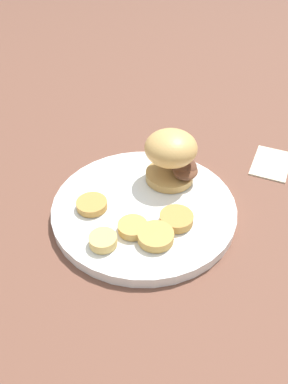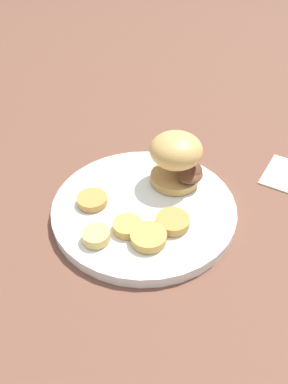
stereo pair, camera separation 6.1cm
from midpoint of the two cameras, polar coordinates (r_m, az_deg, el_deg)
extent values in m
plane|color=brown|center=(0.64, -2.73, -3.21)|extent=(4.00, 4.00, 0.00)
cylinder|color=white|center=(0.63, -2.75, -2.59)|extent=(0.31, 0.31, 0.02)
torus|color=white|center=(0.62, -2.78, -2.07)|extent=(0.31, 0.31, 0.01)
cylinder|color=tan|center=(0.67, 1.31, 2.43)|extent=(0.09, 0.09, 0.01)
ellipsoid|color=#563323|center=(0.66, 3.88, 3.90)|extent=(0.06, 0.05, 0.02)
ellipsoid|color=brown|center=(0.66, 3.02, 3.71)|extent=(0.05, 0.04, 0.02)
ellipsoid|color=#563323|center=(0.69, 1.61, 5.82)|extent=(0.05, 0.06, 0.02)
ellipsoid|color=brown|center=(0.66, 3.52, 3.27)|extent=(0.06, 0.07, 0.02)
ellipsoid|color=tan|center=(0.63, 1.39, 6.62)|extent=(0.09, 0.09, 0.06)
cylinder|color=tan|center=(0.56, -1.33, -6.91)|extent=(0.06, 0.06, 0.01)
cylinder|color=#BC8942|center=(0.62, -10.74, -2.01)|extent=(0.05, 0.05, 0.01)
cylinder|color=tan|center=(0.57, -4.77, -5.53)|extent=(0.05, 0.05, 0.01)
cylinder|color=#DBB766|center=(0.56, -9.37, -7.43)|extent=(0.04, 0.04, 0.02)
cylinder|color=#BC8942|center=(0.59, 2.02, -4.23)|extent=(0.05, 0.05, 0.01)
cube|color=beige|center=(0.77, 16.73, 4.20)|extent=(0.11, 0.12, 0.01)
camera|label=1|loc=(0.03, -92.87, -2.46)|focal=35.00mm
camera|label=2|loc=(0.03, 87.13, 2.46)|focal=35.00mm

